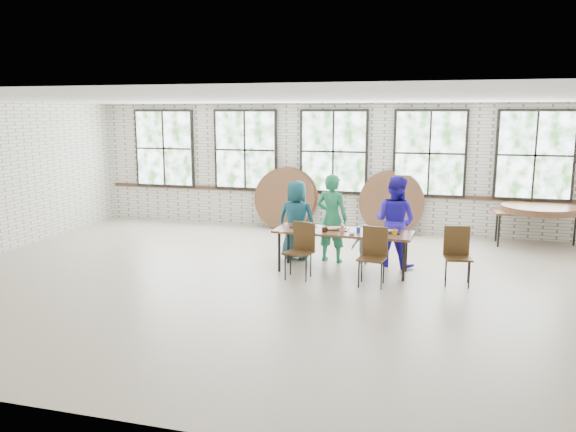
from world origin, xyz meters
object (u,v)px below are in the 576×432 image
(dining_table, at_px, (343,234))
(chair_near_right, at_px, (373,251))
(storage_table, at_px, (538,214))
(chair_near_left, at_px, (301,245))

(dining_table, xyz_separation_m, chair_near_right, (0.61, -0.60, -0.13))
(chair_near_right, xyz_separation_m, storage_table, (3.00, 3.57, 0.13))
(dining_table, bearing_deg, chair_near_left, -137.23)
(chair_near_left, relative_size, chair_near_right, 1.00)
(chair_near_left, bearing_deg, storage_table, 57.53)
(chair_near_left, bearing_deg, dining_table, 57.93)
(dining_table, relative_size, storage_table, 1.31)
(chair_near_left, distance_m, storage_table, 5.50)
(chair_near_right, relative_size, storage_table, 0.51)
(chair_near_left, distance_m, chair_near_right, 1.23)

